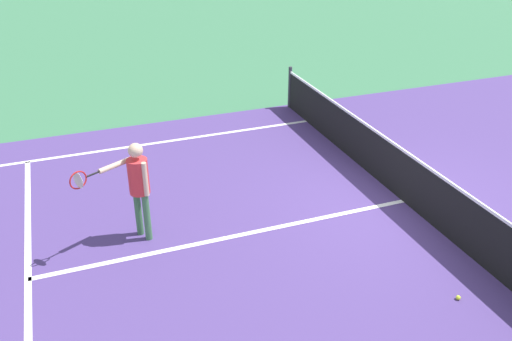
# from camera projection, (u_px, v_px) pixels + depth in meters

# --- Properties ---
(ground_plane) EXTENTS (60.00, 60.00, 0.00)m
(ground_plane) POSITION_uv_depth(u_px,v_px,m) (403.00, 201.00, 9.91)
(ground_plane) COLOR #38724C
(court_surface_inbounds) EXTENTS (10.62, 24.40, 0.00)m
(court_surface_inbounds) POSITION_uv_depth(u_px,v_px,m) (403.00, 201.00, 9.91)
(court_surface_inbounds) COLOR #4C387A
(court_surface_inbounds) RESTS_ON ground_plane
(line_sideline_left) EXTENTS (0.10, 11.89, 0.01)m
(line_sideline_left) POSITION_uv_depth(u_px,v_px,m) (51.00, 158.00, 11.48)
(line_sideline_left) COLOR white
(line_sideline_left) RESTS_ON ground_plane
(line_service_near) EXTENTS (8.22, 0.10, 0.01)m
(line_service_near) POSITION_uv_depth(u_px,v_px,m) (28.00, 279.00, 7.92)
(line_service_near) COLOR white
(line_service_near) RESTS_ON ground_plane
(line_center_service) EXTENTS (0.10, 6.40, 0.01)m
(line_center_service) POSITION_uv_depth(u_px,v_px,m) (237.00, 236.00, 8.91)
(line_center_service) COLOR white
(line_center_service) RESTS_ON ground_plane
(net) EXTENTS (10.41, 0.09, 1.07)m
(net) POSITION_uv_depth(u_px,v_px,m) (407.00, 177.00, 9.69)
(net) COLOR #33383D
(net) RESTS_ON ground_plane
(player_near) EXTENTS (0.57, 1.17, 1.66)m
(player_near) POSITION_uv_depth(u_px,v_px,m) (137.00, 181.00, 8.42)
(player_near) COLOR #3F7247
(player_near) RESTS_ON ground_plane
(tennis_ball_near_net) EXTENTS (0.07, 0.07, 0.07)m
(tennis_ball_near_net) POSITION_uv_depth(u_px,v_px,m) (458.00, 298.00, 7.52)
(tennis_ball_near_net) COLOR #CCE033
(tennis_ball_near_net) RESTS_ON ground_plane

